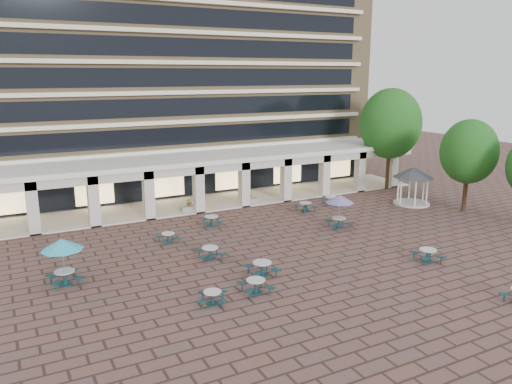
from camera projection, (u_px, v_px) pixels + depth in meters
ground at (300, 254)px, 32.07m from camera, size 120.00×120.00×0.00m
apartment_building at (169, 61)px, 51.13m from camera, size 40.00×15.50×25.20m
retail_arcade at (211, 170)px, 44.14m from camera, size 42.00×6.60×4.40m
picnic_table_0 at (213, 296)px, 25.09m from camera, size 1.89×1.89×0.69m
picnic_table_1 at (256, 285)px, 26.35m from camera, size 1.80×1.80×0.76m
picnic_table_2 at (428, 254)px, 30.80m from camera, size 2.01×2.01×0.79m
picnic_table_4 at (62, 246)px, 26.96m from camera, size 2.28×2.28×2.64m
picnic_table_5 at (210, 252)px, 31.16m from camera, size 1.92×1.92×0.79m
picnic_table_6 at (340, 200)px, 37.14m from camera, size 2.19×2.19×2.52m
picnic_table_8 at (212, 220)px, 37.97m from camera, size 2.05×2.05×0.78m
picnic_table_9 at (262, 267)px, 28.62m from camera, size 1.88×1.88×0.82m
picnic_table_10 at (305, 206)px, 42.01m from camera, size 1.81×1.81×0.77m
picnic_table_12 at (168, 237)px, 34.24m from camera, size 1.56×1.56×0.68m
picnic_table_13 at (331, 200)px, 44.02m from camera, size 2.18×2.18×0.79m
gazebo at (413, 177)px, 43.91m from camera, size 3.55×3.55×3.30m
tree_east_a at (469, 152)px, 41.12m from camera, size 4.65×4.65×7.74m
tree_east_c at (391, 124)px, 48.90m from camera, size 6.01×6.01×10.01m
planter_left at (190, 207)px, 41.86m from camera, size 1.50×0.70×1.20m
planter_right at (250, 199)px, 44.39m from camera, size 1.50×0.79×1.24m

